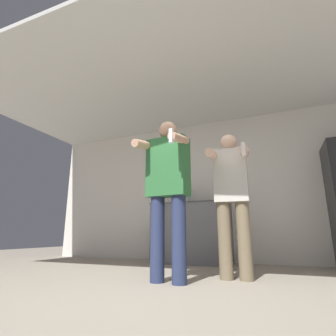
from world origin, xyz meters
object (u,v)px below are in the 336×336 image
object	(u,v)px
bottle_clear_vodka	(178,200)
person_man_side	(232,194)
person_woman_foreground	(168,186)
bottle_green_wine	(221,196)
bottle_red_label	(191,196)

from	to	relation	value
bottle_clear_vodka	person_man_side	world-z (taller)	person_man_side
person_woman_foreground	person_man_side	bearing A→B (deg)	36.76
bottle_green_wine	person_man_side	distance (m)	1.52
person_woman_foreground	bottle_green_wine	bearing A→B (deg)	84.35
bottle_clear_vodka	bottle_red_label	size ratio (longest dim) A/B	0.75
person_woman_foreground	person_man_side	world-z (taller)	person_woman_foreground
bottle_clear_vodka	bottle_red_label	distance (m)	0.25
bottle_red_label	bottle_green_wine	xyz separation A→B (m)	(0.52, 0.00, -0.03)
bottle_clear_vodka	bottle_red_label	bearing A→B (deg)	-0.00
bottle_green_wine	person_man_side	bearing A→B (deg)	-74.33
bottle_clear_vodka	person_man_side	bearing A→B (deg)	-50.90
bottle_clear_vodka	person_man_side	size ratio (longest dim) A/B	0.16
person_woman_foreground	bottle_clear_vodka	bearing A→B (deg)	107.15
bottle_green_wine	person_man_side	xyz separation A→B (m)	(0.41, -1.45, -0.18)
bottle_clear_vodka	bottle_green_wine	world-z (taller)	bottle_green_wine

